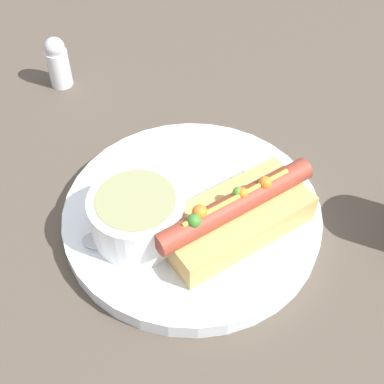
{
  "coord_description": "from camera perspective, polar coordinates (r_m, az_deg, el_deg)",
  "views": [
    {
      "loc": [
        -0.31,
        -0.19,
        0.47
      ],
      "look_at": [
        0.0,
        0.0,
        0.05
      ],
      "focal_mm": 50.0,
      "sensor_mm": 36.0,
      "label": 1
    }
  ],
  "objects": [
    {
      "name": "ground_plane",
      "position": [
        0.59,
        0.0,
        -3.11
      ],
      "size": [
        4.0,
        4.0,
        0.0
      ],
      "primitive_type": "plane",
      "color": "#4C4238"
    },
    {
      "name": "dinner_plate",
      "position": [
        0.59,
        0.0,
        -2.5
      ],
      "size": [
        0.28,
        0.28,
        0.02
      ],
      "color": "white",
      "rests_on": "ground_plane"
    },
    {
      "name": "hot_dog",
      "position": [
        0.55,
        4.72,
        -2.38
      ],
      "size": [
        0.17,
        0.13,
        0.06
      ],
      "rotation": [
        0.0,
        0.0,
        -0.43
      ],
      "color": "tan",
      "rests_on": "dinner_plate"
    },
    {
      "name": "soup_bowl",
      "position": [
        0.54,
        -5.86,
        -2.29
      ],
      "size": [
        0.1,
        0.1,
        0.05
      ],
      "color": "white",
      "rests_on": "dinner_plate"
    },
    {
      "name": "spoon",
      "position": [
        0.55,
        -7.33,
        -5.41
      ],
      "size": [
        0.08,
        0.14,
        0.01
      ],
      "rotation": [
        0.0,
        0.0,
        2.03
      ],
      "color": "#B7B7BC",
      "rests_on": "dinner_plate"
    },
    {
      "name": "salt_shaker",
      "position": [
        0.77,
        -14.13,
        13.29
      ],
      "size": [
        0.03,
        0.03,
        0.07
      ],
      "color": "silver",
      "rests_on": "ground_plane"
    }
  ]
}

